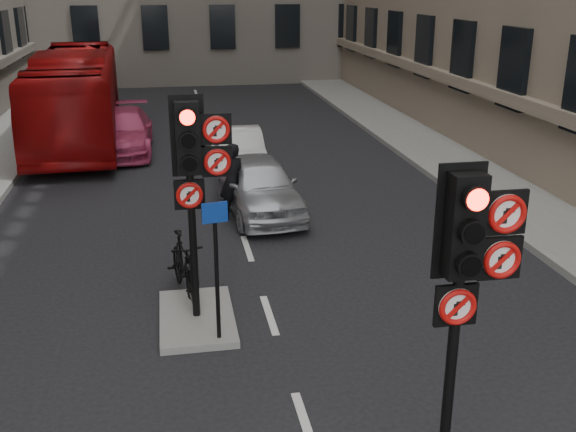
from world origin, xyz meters
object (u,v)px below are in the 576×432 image
object	(u,v)px
car_pink	(122,131)
info_sign	(216,252)
car_white	(239,151)
bus_red	(76,96)
motorcycle	(184,267)
signal_far	(195,161)
car_silver	(259,185)
motorcyclist	(232,181)
signal_near	(469,259)

from	to	relation	value
car_pink	info_sign	xyz separation A→B (m)	(2.04, -12.83, 0.86)
car_white	bus_red	size ratio (longest dim) A/B	0.34
car_pink	motorcycle	bearing A→B (deg)	-81.67
signal_far	car_silver	world-z (taller)	signal_far
car_white	motorcyclist	distance (m)	4.10
signal_near	car_white	distance (m)	13.17
car_silver	info_sign	distance (m)	6.30
car_white	car_pink	world-z (taller)	car_pink
signal_far	motorcycle	distance (m)	2.38
bus_red	info_sign	size ratio (longest dim) A/B	5.03
car_silver	motorcyclist	world-z (taller)	motorcyclist
motorcycle	car_silver	bearing A→B (deg)	55.60
signal_near	car_pink	size ratio (longest dim) A/B	0.77
signal_far	car_white	bearing A→B (deg)	79.69
signal_far	motorcycle	world-z (taller)	signal_far
signal_far	info_sign	bearing A→B (deg)	-75.23
signal_far	motorcyclist	xyz separation A→B (m)	(1.01, 4.94, -1.80)
car_white	info_sign	bearing A→B (deg)	-97.76
car_pink	motorcycle	size ratio (longest dim) A/B	2.51
signal_near	info_sign	distance (m)	4.12
signal_near	car_white	xyz separation A→B (m)	(-0.97, 12.99, -1.97)
motorcyclist	car_white	bearing A→B (deg)	-115.62
signal_far	car_pink	bearing A→B (deg)	98.65
bus_red	car_white	bearing A→B (deg)	-47.85
signal_near	info_sign	world-z (taller)	signal_near
car_silver	motorcyclist	xyz separation A→B (m)	(-0.68, -0.31, 0.23)
car_silver	car_pink	distance (m)	7.62
car_white	motorcyclist	bearing A→B (deg)	-98.28
signal_near	car_silver	distance (m)	9.49
motorcyclist	info_sign	world-z (taller)	info_sign
motorcycle	motorcyclist	world-z (taller)	motorcyclist
bus_red	motorcyclist	xyz separation A→B (m)	(4.40, -9.08, -0.63)
bus_red	info_sign	world-z (taller)	bus_red
signal_near	bus_red	bearing A→B (deg)	108.37
signal_near	motorcyclist	world-z (taller)	signal_near
info_sign	car_white	bearing A→B (deg)	71.07
car_white	bus_red	xyz separation A→B (m)	(-5.02, 5.04, 0.92)
car_pink	bus_red	bearing A→B (deg)	127.95
bus_red	info_sign	distance (m)	15.27
signal_far	car_white	xyz separation A→B (m)	(1.63, 8.99, -2.09)
car_pink	motorcycle	distance (m)	11.12
car_silver	car_pink	xyz separation A→B (m)	(-3.52, 6.76, -0.00)
motorcyclist	info_sign	distance (m)	5.84
bus_red	info_sign	xyz separation A→B (m)	(3.60, -14.84, -0.00)
signal_near	car_white	bearing A→B (deg)	94.25
car_white	info_sign	size ratio (longest dim) A/B	1.71
motorcycle	motorcyclist	distance (m)	4.14
bus_red	motorcycle	size ratio (longest dim) A/B	5.93
signal_far	info_sign	xyz separation A→B (m)	(0.21, -0.81, -1.17)
signal_far	car_white	distance (m)	9.37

